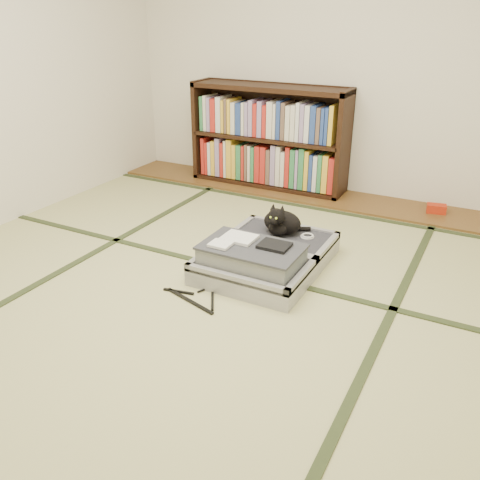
% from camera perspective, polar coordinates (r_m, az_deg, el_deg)
% --- Properties ---
extents(floor, '(4.50, 4.50, 0.00)m').
position_cam_1_polar(floor, '(2.99, -4.01, -6.65)').
color(floor, tan).
rests_on(floor, ground).
extents(wood_strip, '(4.00, 0.50, 0.02)m').
position_cam_1_polar(wood_strip, '(4.64, 9.05, 4.89)').
color(wood_strip, brown).
rests_on(wood_strip, ground).
extents(red_item, '(0.16, 0.12, 0.07)m').
position_cam_1_polar(red_item, '(4.46, 21.19, 3.31)').
color(red_item, '#B1250E').
rests_on(red_item, wood_strip).
extents(room_shell, '(4.50, 4.50, 4.50)m').
position_cam_1_polar(room_shell, '(2.56, -5.04, 22.60)').
color(room_shell, white).
rests_on(room_shell, ground).
extents(tatami_borders, '(4.00, 4.50, 0.01)m').
position_cam_1_polar(tatami_borders, '(3.36, 0.40, -2.75)').
color(tatami_borders, '#2D381E').
rests_on(tatami_borders, ground).
extents(bookcase, '(1.47, 0.34, 0.94)m').
position_cam_1_polar(bookcase, '(4.78, 3.23, 11.24)').
color(bookcase, black).
rests_on(bookcase, wood_strip).
extents(suitcase, '(0.68, 0.91, 0.27)m').
position_cam_1_polar(suitcase, '(3.26, 2.77, -1.87)').
color(suitcase, '#9F9EA3').
rests_on(suitcase, floor).
extents(cat, '(0.30, 0.31, 0.25)m').
position_cam_1_polar(cat, '(3.46, 4.64, 2.00)').
color(cat, black).
rests_on(cat, suitcase).
extents(cable_coil, '(0.09, 0.09, 0.02)m').
position_cam_1_polar(cable_coil, '(3.47, 7.57, 0.43)').
color(cable_coil, white).
rests_on(cable_coil, suitcase).
extents(hanger, '(0.40, 0.23, 0.01)m').
position_cam_1_polar(hanger, '(2.99, -5.33, -6.54)').
color(hanger, black).
rests_on(hanger, floor).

